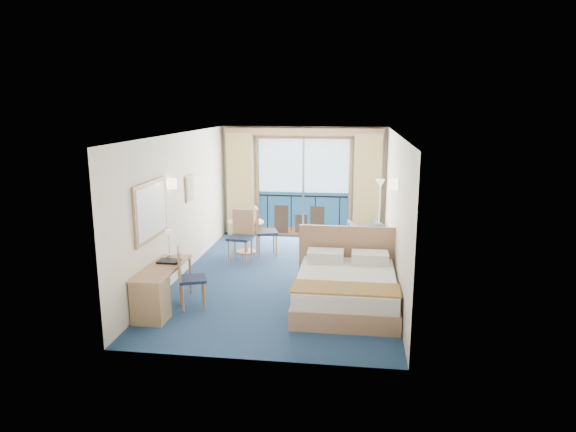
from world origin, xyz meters
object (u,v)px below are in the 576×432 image
object	(u,v)px
desk	(153,294)
desk_chair	(187,274)
armchair	(365,235)
floor_lamp	(380,197)
nightstand	(379,264)
table_chair_b	(241,233)
round_table	(246,229)
bed	(346,288)
table_chair_a	(262,228)

from	to	relation	value
desk	desk_chair	distance (m)	0.64
armchair	floor_lamp	bearing A→B (deg)	145.84
armchair	floor_lamp	distance (m)	0.95
nightstand	table_chair_b	size ratio (longest dim) A/B	0.55
armchair	desk_chair	bearing A→B (deg)	37.13
round_table	table_chair_b	xyz separation A→B (m)	(0.04, -0.61, 0.07)
armchair	desk	size ratio (longest dim) A/B	0.47
nightstand	floor_lamp	world-z (taller)	floor_lamp
table_chair_b	desk_chair	bearing A→B (deg)	-90.33
desk	table_chair_b	bearing A→B (deg)	77.53
nightstand	floor_lamp	xyz separation A→B (m)	(0.06, 2.05, 0.92)
nightstand	armchair	bearing A→B (deg)	96.11
desk_chair	round_table	xyz separation A→B (m)	(0.27, 3.20, -0.02)
desk	desk_chair	xyz separation A→B (m)	(0.37, 0.49, 0.17)
bed	floor_lamp	xyz separation A→B (m)	(0.64, 3.41, 0.90)
armchair	desk	world-z (taller)	desk
desk_chair	bed	bearing A→B (deg)	-102.61
nightstand	floor_lamp	distance (m)	2.24
round_table	table_chair_b	bearing A→B (deg)	-86.31
desk	round_table	xyz separation A→B (m)	(0.64, 3.70, 0.15)
nightstand	desk	xyz separation A→B (m)	(-3.49, -2.26, 0.09)
floor_lamp	armchair	bearing A→B (deg)	162.18
floor_lamp	nightstand	bearing A→B (deg)	-91.69
bed	armchair	bearing A→B (deg)	84.29
bed	table_chair_b	world-z (taller)	bed
floor_lamp	table_chair_b	size ratio (longest dim) A/B	1.49
floor_lamp	round_table	xyz separation A→B (m)	(-2.91, -0.61, -0.68)
nightstand	table_chair_a	distance (m)	2.78
floor_lamp	table_chair_b	world-z (taller)	floor_lamp
bed	table_chair_b	size ratio (longest dim) A/B	1.94
nightstand	desk_chair	xyz separation A→B (m)	(-3.12, -1.76, 0.26)
nightstand	desk_chair	world-z (taller)	desk_chair
nightstand	desk	size ratio (longest dim) A/B	0.40
desk_chair	round_table	distance (m)	3.21
desk	table_chair_b	world-z (taller)	table_chair_b
floor_lamp	round_table	size ratio (longest dim) A/B	2.03
desk	round_table	size ratio (longest dim) A/B	1.87
nightstand	round_table	bearing A→B (deg)	153.18
armchair	table_chair_a	bearing A→B (deg)	4.80
desk	table_chair_b	xyz separation A→B (m)	(0.68, 3.08, 0.22)
bed	armchair	distance (m)	3.52
table_chair_b	desk	bearing A→B (deg)	-96.00
table_chair_a	bed	bearing A→B (deg)	-162.94
nightstand	table_chair_b	world-z (taller)	table_chair_b
desk_chair	nightstand	bearing A→B (deg)	-82.04
table_chair_b	armchair	bearing A→B (deg)	33.44
armchair	table_chair_b	size ratio (longest dim) A/B	0.64
nightstand	desk	world-z (taller)	desk
desk_chair	table_chair_a	distance (m)	3.11
bed	armchair	world-z (taller)	bed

